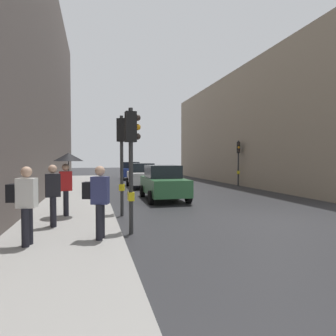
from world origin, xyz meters
The scene contains 13 objects.
ground_plane centered at (0.00, 0.00, 0.00)m, with size 120.00×120.00×0.00m, color #28282B.
sidewalk_kerb centered at (-6.66, 6.00, 0.08)m, with size 2.99×40.00×0.16m, color gray.
building_facade_right centered at (11.17, 14.78, 4.59)m, with size 12.00×25.04×9.19m, color gray.
traffic_light_near_left centered at (-4.84, -0.36, 2.42)m, with size 0.44×0.26×3.50m.
traffic_light_mid_street centered at (4.86, 11.58, 2.40)m, with size 0.34×0.45×3.47m.
traffic_light_near_right centered at (-4.84, 2.24, 2.53)m, with size 0.45×0.34×3.66m.
car_white_compact centered at (-2.41, 12.57, 0.88)m, with size 2.08×4.23×1.76m.
car_blue_van centered at (-2.10, 21.17, 0.88)m, with size 2.25×4.31×1.76m.
car_green_estate centered at (-2.39, 5.98, 0.88)m, with size 2.08×4.23×1.76m.
pedestrian_with_umbrella centered at (-6.72, 2.02, 1.84)m, with size 1.00×1.00×2.14m.
pedestrian_with_black_backpack centered at (-7.36, -1.37, 1.16)m, with size 0.64×0.40×1.77m.
pedestrian_with_grey_backpack centered at (-5.77, -1.24, 1.16)m, with size 0.65×0.44×1.77m.
pedestrian_in_dark_coat centered at (-7.00, 0.43, 1.13)m, with size 0.45×0.36×1.77m.
Camera 1 is at (-5.89, -8.39, 2.11)m, focal length 30.96 mm.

